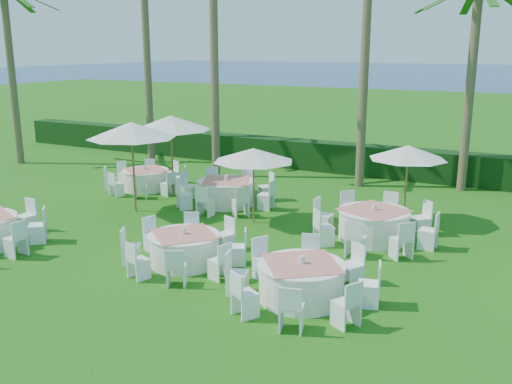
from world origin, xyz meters
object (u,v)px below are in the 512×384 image
at_px(umbrella_a, 131,130).
at_px(umbrella_d, 408,152).
at_px(umbrella_b, 254,155).
at_px(banquet_table_d, 146,179).
at_px(banquet_table_c, 301,280).
at_px(banquet_table_e, 226,192).
at_px(banquet_table_f, 373,224).
at_px(umbrella_c, 171,123).
at_px(banquet_table_b, 184,248).

height_order(umbrella_a, umbrella_d, umbrella_a).
bearing_deg(umbrella_b, banquet_table_d, 161.89).
distance_m(umbrella_a, umbrella_d, 8.35).
distance_m(banquet_table_c, banquet_table_e, 7.59).
height_order(banquet_table_e, umbrella_b, umbrella_b).
height_order(banquet_table_f, umbrella_b, umbrella_b).
bearing_deg(banquet_table_d, banquet_table_f, -10.54).
height_order(umbrella_b, umbrella_c, umbrella_c).
height_order(banquet_table_d, umbrella_c, umbrella_c).
height_order(banquet_table_b, umbrella_c, umbrella_c).
relative_size(umbrella_a, umbrella_c, 1.01).
height_order(banquet_table_c, banquet_table_d, banquet_table_c).
xyz_separation_m(banquet_table_e, umbrella_a, (-2.18, -2.02, 2.16)).
height_order(banquet_table_f, umbrella_d, umbrella_d).
bearing_deg(umbrella_d, umbrella_c, -176.20).
bearing_deg(umbrella_b, umbrella_d, 27.17).
relative_size(banquet_table_b, banquet_table_e, 0.89).
bearing_deg(banquet_table_d, banquet_table_c, -34.65).
relative_size(banquet_table_e, umbrella_a, 1.17).
xyz_separation_m(banquet_table_d, banquet_table_f, (9.01, -1.68, 0.05)).
xyz_separation_m(banquet_table_b, umbrella_c, (-4.06, 5.24, 2.17)).
distance_m(banquet_table_c, banquet_table_f, 4.39).
bearing_deg(banquet_table_c, banquet_table_f, 86.71).
relative_size(umbrella_a, umbrella_b, 1.19).
distance_m(banquet_table_e, umbrella_c, 3.11).
distance_m(banquet_table_b, banquet_table_e, 5.38).
height_order(banquet_table_c, banquet_table_e, banquet_table_e).
height_order(banquet_table_b, umbrella_a, umbrella_a).
xyz_separation_m(banquet_table_c, banquet_table_f, (0.25, 4.38, 0.02)).
height_order(banquet_table_c, banquet_table_f, banquet_table_f).
relative_size(banquet_table_b, banquet_table_c, 0.94).
height_order(banquet_table_b, umbrella_d, umbrella_d).
relative_size(banquet_table_d, banquet_table_f, 0.88).
distance_m(banquet_table_e, umbrella_a, 3.67).
height_order(umbrella_c, umbrella_d, umbrella_c).
height_order(banquet_table_f, umbrella_c, umbrella_c).
relative_size(banquet_table_c, banquet_table_d, 1.07).
relative_size(banquet_table_b, umbrella_a, 1.04).
bearing_deg(umbrella_c, banquet_table_e, -4.20).
distance_m(banquet_table_b, banquet_table_f, 5.21).
distance_m(banquet_table_b, umbrella_d, 7.18).
relative_size(banquet_table_e, banquet_table_f, 0.99).
distance_m(banquet_table_b, umbrella_a, 5.47).
xyz_separation_m(banquet_table_b, banquet_table_d, (-5.47, 5.49, -0.01)).
distance_m(umbrella_a, umbrella_c, 2.19).
xyz_separation_m(banquet_table_b, umbrella_d, (3.91, 5.77, 1.73)).
bearing_deg(umbrella_b, banquet_table_b, -88.90).
xyz_separation_m(banquet_table_e, umbrella_b, (1.73, -1.35, 1.61)).
bearing_deg(umbrella_b, umbrella_c, 159.24).
bearing_deg(banquet_table_b, banquet_table_e, 109.50).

